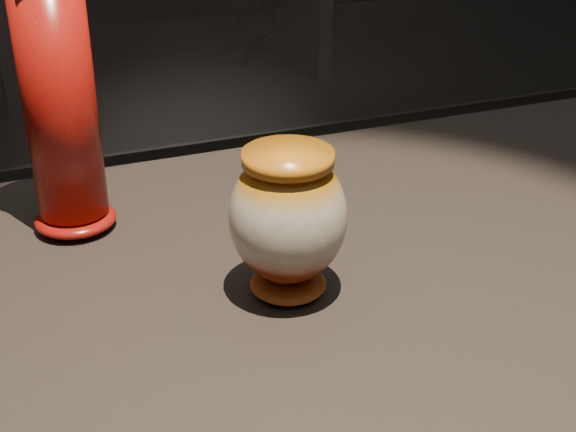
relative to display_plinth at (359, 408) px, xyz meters
name	(u,v)px	position (x,y,z in m)	size (l,w,h in m)	color
display_plinth	(359,408)	(0.00, 0.00, 0.00)	(2.00, 0.80, 0.90)	black
main_vase	(288,219)	(-0.14, -0.06, 0.37)	(0.17, 0.17, 0.19)	maroon
tall_vase	(61,111)	(-0.35, 0.21, 0.44)	(0.12, 0.12, 0.36)	red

